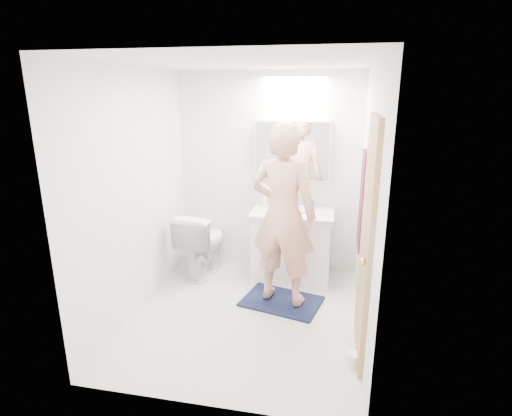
% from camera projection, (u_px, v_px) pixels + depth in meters
% --- Properties ---
extents(floor, '(2.50, 2.50, 0.00)m').
position_uv_depth(floor, '(246.00, 314.00, 4.06)').
color(floor, silver).
rests_on(floor, ground).
extents(ceiling, '(2.50, 2.50, 0.00)m').
position_uv_depth(ceiling, '(244.00, 62.00, 3.39)').
color(ceiling, white).
rests_on(ceiling, floor).
extents(wall_back, '(2.50, 0.00, 2.50)m').
position_uv_depth(wall_back, '(268.00, 173.00, 4.90)').
color(wall_back, white).
rests_on(wall_back, floor).
extents(wall_front, '(2.50, 0.00, 2.50)m').
position_uv_depth(wall_front, '(202.00, 250.00, 2.55)').
color(wall_front, white).
rests_on(wall_front, floor).
extents(wall_left, '(0.00, 2.50, 2.50)m').
position_uv_depth(wall_left, '(136.00, 194.00, 3.93)').
color(wall_left, white).
rests_on(wall_left, floor).
extents(wall_right, '(0.00, 2.50, 2.50)m').
position_uv_depth(wall_right, '(368.00, 206.00, 3.52)').
color(wall_right, white).
rests_on(wall_right, floor).
extents(vanity_cabinet, '(0.90, 0.55, 0.78)m').
position_uv_depth(vanity_cabinet, '(292.00, 246.00, 4.80)').
color(vanity_cabinet, white).
rests_on(vanity_cabinet, floor).
extents(countertop, '(0.95, 0.58, 0.04)m').
position_uv_depth(countertop, '(293.00, 213.00, 4.68)').
color(countertop, white).
rests_on(countertop, vanity_cabinet).
extents(sink_basin, '(0.36, 0.36, 0.03)m').
position_uv_depth(sink_basin, '(293.00, 209.00, 4.70)').
color(sink_basin, silver).
rests_on(sink_basin, countertop).
extents(faucet, '(0.02, 0.02, 0.16)m').
position_uv_depth(faucet, '(295.00, 200.00, 4.86)').
color(faucet, silver).
rests_on(faucet, countertop).
extents(medicine_cabinet, '(0.88, 0.14, 0.70)m').
position_uv_depth(medicine_cabinet, '(293.00, 150.00, 4.69)').
color(medicine_cabinet, white).
rests_on(medicine_cabinet, wall_back).
extents(mirror_panel, '(0.84, 0.01, 0.66)m').
position_uv_depth(mirror_panel, '(292.00, 151.00, 4.62)').
color(mirror_panel, silver).
rests_on(mirror_panel, medicine_cabinet).
extents(toilet, '(0.52, 0.82, 0.80)m').
position_uv_depth(toilet, '(203.00, 242.00, 4.89)').
color(toilet, white).
rests_on(toilet, floor).
extents(bath_rug, '(0.91, 0.72, 0.02)m').
position_uv_depth(bath_rug, '(281.00, 301.00, 4.29)').
color(bath_rug, '#13203B').
rests_on(bath_rug, floor).
extents(person, '(0.76, 0.59, 1.85)m').
position_uv_depth(person, '(283.00, 215.00, 4.02)').
color(person, '#DA9882').
rests_on(person, bath_rug).
extents(door, '(0.04, 0.80, 2.00)m').
position_uv_depth(door, '(367.00, 241.00, 3.25)').
color(door, tan).
rests_on(door, wall_right).
extents(door_knob, '(0.06, 0.06, 0.06)m').
position_uv_depth(door_knob, '(363.00, 262.00, 2.99)').
color(door_knob, gold).
rests_on(door_knob, door).
extents(towel, '(0.02, 0.42, 1.00)m').
position_uv_depth(towel, '(362.00, 201.00, 4.07)').
color(towel, '#101A33').
rests_on(towel, wall_right).
extents(towel_hook, '(0.07, 0.02, 0.02)m').
position_uv_depth(towel_hook, '(364.00, 149.00, 3.93)').
color(towel_hook, silver).
rests_on(towel_hook, wall_right).
extents(soap_bottle_a, '(0.11, 0.11, 0.20)m').
position_uv_depth(soap_bottle_a, '(264.00, 198.00, 4.86)').
color(soap_bottle_a, beige).
rests_on(soap_bottle_a, countertop).
extents(soap_bottle_b, '(0.09, 0.09, 0.16)m').
position_uv_depth(soap_bottle_b, '(277.00, 200.00, 4.86)').
color(soap_bottle_b, '#5F8FCC').
rests_on(soap_bottle_b, countertop).
extents(toothbrush_cup, '(0.13, 0.13, 0.10)m').
position_uv_depth(toothbrush_cup, '(310.00, 205.00, 4.78)').
color(toothbrush_cup, '#3F60BF').
rests_on(toothbrush_cup, countertop).
extents(toilet_paper_roll, '(0.11, 0.11, 0.10)m').
position_uv_depth(toilet_paper_roll, '(354.00, 359.00, 3.32)').
color(toilet_paper_roll, white).
rests_on(toilet_paper_roll, floor).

